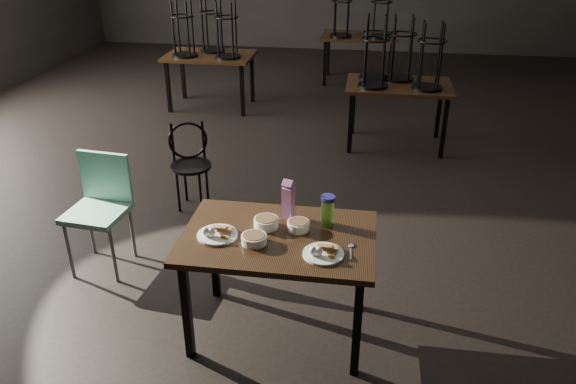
% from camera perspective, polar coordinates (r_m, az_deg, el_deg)
% --- Properties ---
extents(main_table, '(1.20, 0.80, 0.75)m').
position_cam_1_polar(main_table, '(3.52, -0.97, -5.51)').
color(main_table, black).
rests_on(main_table, ground).
extents(plate_left, '(0.25, 0.25, 0.08)m').
position_cam_1_polar(plate_left, '(3.49, -7.24, -4.14)').
color(plate_left, white).
rests_on(plate_left, main_table).
extents(plate_right, '(0.24, 0.24, 0.08)m').
position_cam_1_polar(plate_right, '(3.29, 3.57, -6.11)').
color(plate_right, white).
rests_on(plate_right, main_table).
extents(bowl_near, '(0.16, 0.16, 0.06)m').
position_cam_1_polar(bowl_near, '(3.56, -2.24, -3.10)').
color(bowl_near, white).
rests_on(bowl_near, main_table).
extents(bowl_far, '(0.14, 0.14, 0.06)m').
position_cam_1_polar(bowl_far, '(3.53, 1.06, -3.39)').
color(bowl_far, white).
rests_on(bowl_far, main_table).
extents(bowl_big, '(0.15, 0.15, 0.05)m').
position_cam_1_polar(bowl_big, '(3.40, -3.48, -4.77)').
color(bowl_big, white).
rests_on(bowl_big, main_table).
extents(juice_carton, '(0.09, 0.09, 0.28)m').
position_cam_1_polar(juice_carton, '(3.61, 0.03, -0.84)').
color(juice_carton, '#8F1A77').
rests_on(juice_carton, main_table).
extents(water_bottle, '(0.11, 0.11, 0.20)m').
position_cam_1_polar(water_bottle, '(3.55, 4.03, -1.86)').
color(water_bottle, '#77D53E').
rests_on(water_bottle, main_table).
extents(spoon, '(0.04, 0.18, 0.01)m').
position_cam_1_polar(spoon, '(3.39, 6.45, -5.51)').
color(spoon, silver).
rests_on(spoon, main_table).
extents(bentwood_chair, '(0.42, 0.42, 0.80)m').
position_cam_1_polar(bentwood_chair, '(5.31, -9.93, 3.37)').
color(bentwood_chair, black).
rests_on(bentwood_chair, ground).
extents(school_chair, '(0.46, 0.46, 0.91)m').
position_cam_1_polar(school_chair, '(4.53, -18.52, -0.93)').
color(school_chair, '#79BCA3').
rests_on(school_chair, ground).
extents(bg_table_left, '(1.20, 0.80, 1.48)m').
position_cam_1_polar(bg_table_left, '(8.01, -8.02, 13.85)').
color(bg_table_left, black).
rests_on(bg_table_left, ground).
extents(bg_table_right, '(1.20, 0.80, 1.48)m').
position_cam_1_polar(bg_table_right, '(6.67, 11.01, 11.16)').
color(bg_table_right, black).
rests_on(bg_table_right, ground).
extents(bg_table_far, '(1.20, 0.80, 1.48)m').
position_cam_1_polar(bg_table_far, '(9.26, 7.34, 15.50)').
color(bg_table_far, black).
rests_on(bg_table_far, ground).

